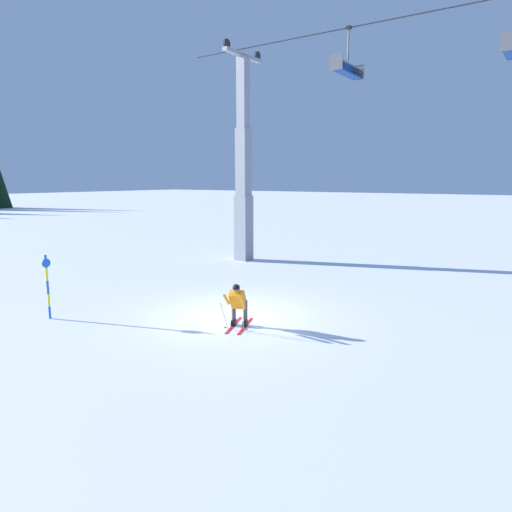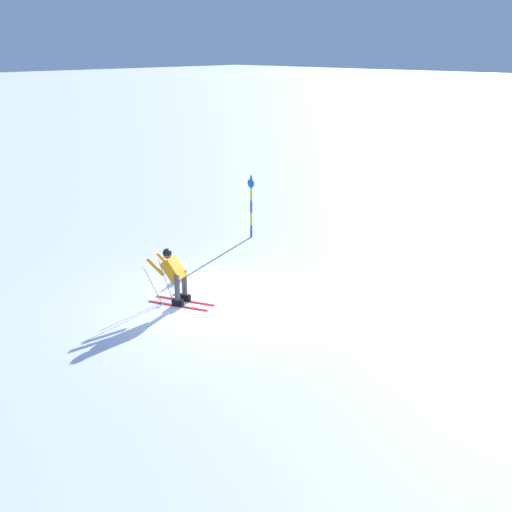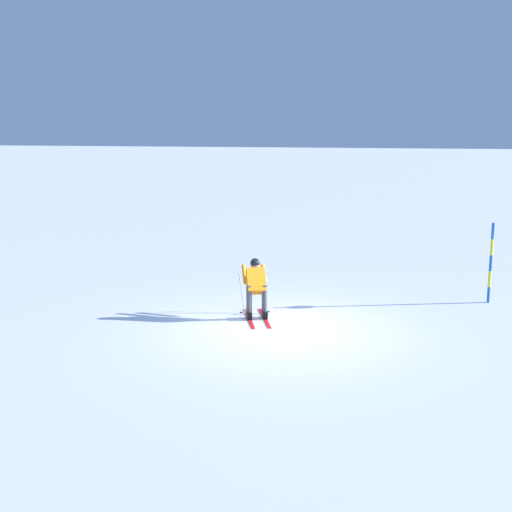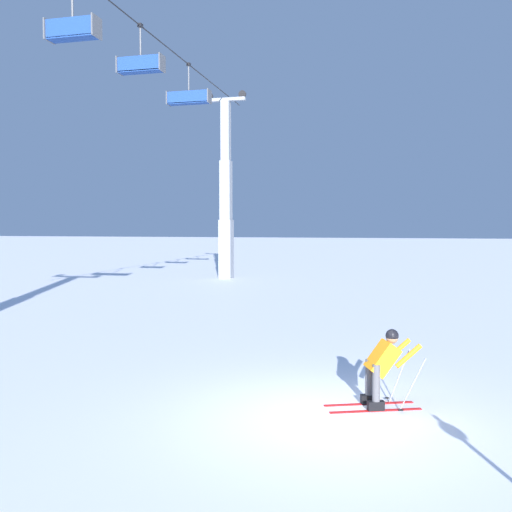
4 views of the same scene
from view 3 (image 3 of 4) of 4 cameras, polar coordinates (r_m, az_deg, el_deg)
ground_plane at (r=14.51m, az=2.35°, el=-6.38°), size 260.00×260.00×0.00m
skier_carving_main at (r=15.31m, az=-0.01°, el=-2.47°), size 1.11×1.71×1.49m
trail_marker_pole at (r=17.48m, az=19.52°, el=-0.32°), size 0.07×0.28×2.02m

